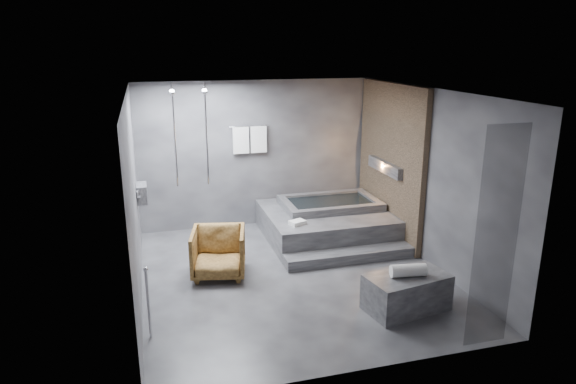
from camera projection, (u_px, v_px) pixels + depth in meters
name	position (u px, v px, depth m)	size (l,w,h in m)	color
room	(314.00, 161.00, 7.77)	(5.00, 5.04, 2.82)	#2A2A2C
tub_deck	(326.00, 223.00, 9.47)	(2.20, 2.00, 0.50)	#2F2F31
tub_step	(350.00, 256.00, 8.43)	(2.20, 0.36, 0.18)	#2F2F31
concrete_bench	(407.00, 292.00, 6.87)	(1.09, 0.60, 0.49)	#313133
driftwood_chair	(218.00, 253.00, 7.84)	(0.79, 0.82, 0.74)	#4A2F12
rolled_towel	(408.00, 270.00, 6.75)	(0.17, 0.17, 0.47)	white
deck_towel	(297.00, 223.00, 8.67)	(0.26, 0.19, 0.07)	white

